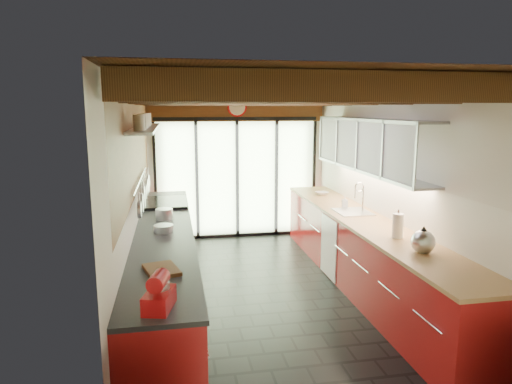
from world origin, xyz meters
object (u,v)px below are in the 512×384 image
stand_mixer (159,294)px  paper_towel (398,226)px  kettle (423,240)px  bowl (322,193)px  soap_bottle (345,202)px

stand_mixer → paper_towel: (2.54, 1.36, 0.02)m
kettle → paper_towel: bearing=90.0°
stand_mixer → paper_towel: paper_towel is taller
stand_mixer → bowl: stand_mixer is taller
stand_mixer → bowl: (2.54, 3.96, -0.09)m
kettle → bowl: bearing=90.0°
stand_mixer → kettle: bearing=18.3°
stand_mixer → soap_bottle: (2.54, 2.93, -0.02)m
paper_towel → soap_bottle: size_ratio=1.83×
soap_bottle → paper_towel: bearing=-90.0°
stand_mixer → soap_bottle: 3.88m
kettle → soap_bottle: (-0.00, 2.09, -0.04)m
kettle → paper_towel: size_ratio=0.98×
kettle → soap_bottle: bearing=90.0°
kettle → paper_towel: 0.52m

